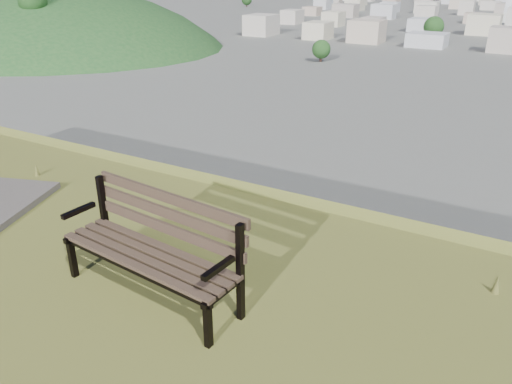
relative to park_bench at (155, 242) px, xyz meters
The scene contains 3 objects.
park_bench is the anchor object (origin of this frame).
green_wooded_hill 217.22m from the park_bench, 142.47° to the left, with size 174.24×139.39×87.12m.
city_trees 319.11m from the park_bench, 94.68° to the left, with size 406.52×387.20×9.98m.
Camera 1 is at (2.36, -1.38, 27.86)m, focal length 35.00 mm.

